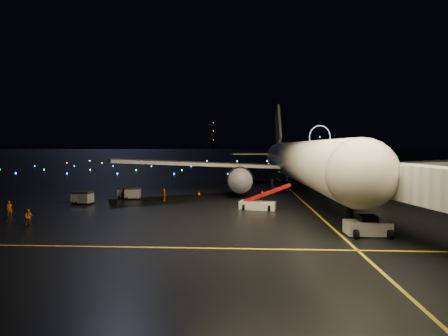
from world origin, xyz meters
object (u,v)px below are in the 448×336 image
(crew_a, at_px, (9,208))
(baggage_cart_0, at_px, (133,193))
(belt_loader, at_px, (258,197))
(crew_b, at_px, (29,217))
(airliner, at_px, (297,140))
(crew_c, at_px, (164,195))
(pushback_tug, at_px, (367,225))
(baggage_cart_1, at_px, (84,198))
(baggage_cart_3, at_px, (80,198))
(baggage_cart_2, at_px, (124,193))

(crew_a, distance_m, baggage_cart_0, 16.94)
(belt_loader, height_order, crew_b, belt_loader)
(airliner, relative_size, crew_b, 39.20)
(airliner, relative_size, crew_c, 35.29)
(belt_loader, bearing_deg, crew_b, -144.05)
(airliner, bearing_deg, pushback_tug, -88.56)
(crew_c, distance_m, baggage_cart_0, 5.30)
(pushback_tug, xyz_separation_m, belt_loader, (-9.36, 12.59, 0.71))
(baggage_cart_1, bearing_deg, pushback_tug, -13.13)
(crew_c, bearing_deg, crew_a, -79.72)
(baggage_cart_3, bearing_deg, crew_a, -110.25)
(crew_a, height_order, baggage_cart_1, baggage_cart_1)
(pushback_tug, bearing_deg, crew_a, 168.88)
(pushback_tug, bearing_deg, baggage_cart_2, 143.01)
(belt_loader, distance_m, baggage_cart_1, 24.19)
(baggage_cart_0, bearing_deg, crew_b, -112.53)
(crew_c, relative_size, baggage_cart_3, 0.89)
(baggage_cart_1, distance_m, baggage_cart_2, 7.12)
(airliner, distance_m, baggage_cart_1, 36.17)
(crew_a, xyz_separation_m, baggage_cart_1, (4.84, 8.66, 0.02))
(airliner, distance_m, baggage_cart_3, 36.68)
(airliner, xyz_separation_m, baggage_cart_2, (-28.24, -8.96, -8.41))
(belt_loader, bearing_deg, baggage_cart_1, -173.71)
(pushback_tug, xyz_separation_m, crew_c, (-22.88, 18.90, 0.00))
(airliner, height_order, pushback_tug, airliner)
(baggage_cart_1, bearing_deg, crew_c, 29.98)
(baggage_cart_1, height_order, baggage_cart_2, baggage_cart_1)
(crew_c, bearing_deg, baggage_cart_0, -133.13)
(belt_loader, relative_size, crew_a, 3.78)
(airliner, bearing_deg, baggage_cart_0, -160.23)
(belt_loader, distance_m, crew_c, 14.94)
(crew_a, bearing_deg, belt_loader, -35.15)
(crew_b, height_order, baggage_cart_0, baggage_cart_0)
(belt_loader, height_order, crew_a, belt_loader)
(belt_loader, height_order, baggage_cart_0, belt_loader)
(crew_c, relative_size, baggage_cart_2, 0.99)
(baggage_cart_3, bearing_deg, airliner, 30.47)
(crew_c, xyz_separation_m, baggage_cart_2, (-6.96, 2.71, -0.13))
(baggage_cart_3, bearing_deg, crew_c, 22.47)
(baggage_cart_2, bearing_deg, crew_b, -104.55)
(pushback_tug, xyz_separation_m, baggage_cart_2, (-29.83, 21.62, -0.13))
(airliner, distance_m, baggage_cart_0, 29.52)
(crew_b, bearing_deg, crew_a, 118.96)
(crew_a, bearing_deg, baggage_cart_3, 17.66)
(airliner, bearing_deg, crew_b, -139.96)
(airliner, relative_size, baggage_cart_3, 31.53)
(crew_b, height_order, baggage_cart_3, baggage_cart_3)
(airliner, distance_m, baggage_cart_2, 30.80)
(pushback_tug, distance_m, baggage_cart_0, 34.57)
(belt_loader, bearing_deg, pushback_tug, -40.36)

